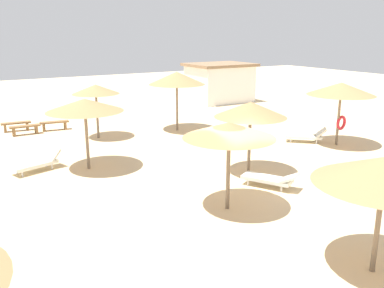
{
  "coord_description": "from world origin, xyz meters",
  "views": [
    {
      "loc": [
        -7.62,
        -9.64,
        5.17
      ],
      "look_at": [
        0.0,
        3.0,
        1.2
      ],
      "focal_mm": 39.29,
      "sensor_mm": 36.0,
      "label": 1
    }
  ],
  "objects_px": {
    "parasol_1": "(85,105)",
    "bench_0": "(16,125)",
    "parasol_6": "(251,110)",
    "lounger_1": "(37,163)",
    "parasol_7": "(177,78)",
    "bench_1": "(25,128)",
    "parasol_2": "(229,130)",
    "bench_2": "(54,124)",
    "beach_cabana": "(219,82)",
    "lounger_0": "(307,136)",
    "lounger_2": "(271,179)",
    "parasol_0": "(341,89)",
    "parasol_4": "(96,90)"
  },
  "relations": [
    {
      "from": "parasol_4",
      "to": "parasol_2",
      "type": "bearing_deg",
      "value": -87.55
    },
    {
      "from": "bench_2",
      "to": "lounger_1",
      "type": "bearing_deg",
      "value": -108.56
    },
    {
      "from": "lounger_1",
      "to": "bench_0",
      "type": "distance_m",
      "value": 7.47
    },
    {
      "from": "parasol_1",
      "to": "bench_0",
      "type": "xyz_separation_m",
      "value": [
        -1.34,
        8.19,
        -2.14
      ]
    },
    {
      "from": "lounger_1",
      "to": "lounger_2",
      "type": "bearing_deg",
      "value": -42.71
    },
    {
      "from": "lounger_2",
      "to": "parasol_4",
      "type": "bearing_deg",
      "value": 105.74
    },
    {
      "from": "parasol_4",
      "to": "parasol_0",
      "type": "bearing_deg",
      "value": -37.68
    },
    {
      "from": "lounger_0",
      "to": "bench_1",
      "type": "relative_size",
      "value": 1.21
    },
    {
      "from": "lounger_0",
      "to": "lounger_1",
      "type": "relative_size",
      "value": 0.92
    },
    {
      "from": "parasol_1",
      "to": "parasol_2",
      "type": "relative_size",
      "value": 1.07
    },
    {
      "from": "parasol_2",
      "to": "lounger_2",
      "type": "bearing_deg",
      "value": 16.4
    },
    {
      "from": "parasol_2",
      "to": "bench_0",
      "type": "xyz_separation_m",
      "value": [
        -3.73,
        14.09,
        -2.07
      ]
    },
    {
      "from": "parasol_4",
      "to": "lounger_0",
      "type": "height_order",
      "value": "parasol_4"
    },
    {
      "from": "parasol_6",
      "to": "lounger_1",
      "type": "height_order",
      "value": "parasol_6"
    },
    {
      "from": "parasol_2",
      "to": "parasol_7",
      "type": "xyz_separation_m",
      "value": [
        3.76,
        9.85,
        0.38
      ]
    },
    {
      "from": "parasol_4",
      "to": "parasol_6",
      "type": "distance_m",
      "value": 8.72
    },
    {
      "from": "parasol_1",
      "to": "beach_cabana",
      "type": "height_order",
      "value": "beach_cabana"
    },
    {
      "from": "bench_1",
      "to": "parasol_2",
      "type": "bearing_deg",
      "value": -75.04
    },
    {
      "from": "bench_2",
      "to": "bench_1",
      "type": "bearing_deg",
      "value": -170.82
    },
    {
      "from": "parasol_1",
      "to": "parasol_6",
      "type": "bearing_deg",
      "value": -36.11
    },
    {
      "from": "parasol_0",
      "to": "parasol_1",
      "type": "distance_m",
      "value": 11.4
    },
    {
      "from": "parasol_4",
      "to": "bench_2",
      "type": "xyz_separation_m",
      "value": [
        -1.47,
        2.81,
        -2.08
      ]
    },
    {
      "from": "bench_0",
      "to": "beach_cabana",
      "type": "xyz_separation_m",
      "value": [
        14.89,
        2.49,
        1.11
      ]
    },
    {
      "from": "parasol_7",
      "to": "beach_cabana",
      "type": "relative_size",
      "value": 0.67
    },
    {
      "from": "parasol_7",
      "to": "bench_0",
      "type": "distance_m",
      "value": 8.94
    },
    {
      "from": "bench_0",
      "to": "parasol_6",
      "type": "bearing_deg",
      "value": -61.88
    },
    {
      "from": "parasol_7",
      "to": "bench_1",
      "type": "xyz_separation_m",
      "value": [
        -7.23,
        3.14,
        -2.45
      ]
    },
    {
      "from": "bench_0",
      "to": "parasol_0",
      "type": "bearing_deg",
      "value": -40.79
    },
    {
      "from": "parasol_7",
      "to": "bench_2",
      "type": "bearing_deg",
      "value": 149.14
    },
    {
      "from": "bench_2",
      "to": "beach_cabana",
      "type": "relative_size",
      "value": 0.33
    },
    {
      "from": "parasol_0",
      "to": "lounger_2",
      "type": "bearing_deg",
      "value": -157.38
    },
    {
      "from": "bench_1",
      "to": "bench_2",
      "type": "bearing_deg",
      "value": 9.18
    },
    {
      "from": "parasol_0",
      "to": "bench_0",
      "type": "xyz_separation_m",
      "value": [
        -12.45,
        10.74,
        -2.26
      ]
    },
    {
      "from": "parasol_7",
      "to": "lounger_0",
      "type": "bearing_deg",
      "value": -53.04
    },
    {
      "from": "parasol_4",
      "to": "lounger_1",
      "type": "xyz_separation_m",
      "value": [
        -3.7,
        -3.8,
        -2.1
      ]
    },
    {
      "from": "parasol_2",
      "to": "bench_0",
      "type": "relative_size",
      "value": 1.78
    },
    {
      "from": "parasol_2",
      "to": "parasol_1",
      "type": "bearing_deg",
      "value": 112.06
    },
    {
      "from": "bench_0",
      "to": "parasol_1",
      "type": "bearing_deg",
      "value": -80.74
    },
    {
      "from": "parasol_6",
      "to": "bench_0",
      "type": "distance_m",
      "value": 13.58
    },
    {
      "from": "parasol_4",
      "to": "parasol_6",
      "type": "xyz_separation_m",
      "value": [
        3.05,
        -8.17,
        -0.0
      ]
    },
    {
      "from": "bench_1",
      "to": "bench_2",
      "type": "xyz_separation_m",
      "value": [
        1.55,
        0.25,
        0.0
      ]
    },
    {
      "from": "parasol_4",
      "to": "lounger_2",
      "type": "distance_m",
      "value": 10.35
    },
    {
      "from": "bench_2",
      "to": "beach_cabana",
      "type": "distance_m",
      "value": 13.55
    },
    {
      "from": "parasol_7",
      "to": "bench_0",
      "type": "height_order",
      "value": "parasol_7"
    },
    {
      "from": "lounger_0",
      "to": "lounger_1",
      "type": "bearing_deg",
      "value": 169.53
    },
    {
      "from": "parasol_7",
      "to": "lounger_0",
      "type": "relative_size",
      "value": 1.73
    },
    {
      "from": "parasol_1",
      "to": "bench_2",
      "type": "relative_size",
      "value": 1.88
    },
    {
      "from": "parasol_1",
      "to": "bench_1",
      "type": "xyz_separation_m",
      "value": [
        -1.08,
        7.1,
        -2.14
      ]
    },
    {
      "from": "lounger_0",
      "to": "lounger_2",
      "type": "height_order",
      "value": "lounger_0"
    },
    {
      "from": "bench_2",
      "to": "bench_0",
      "type": "bearing_deg",
      "value": 154.85
    }
  ]
}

